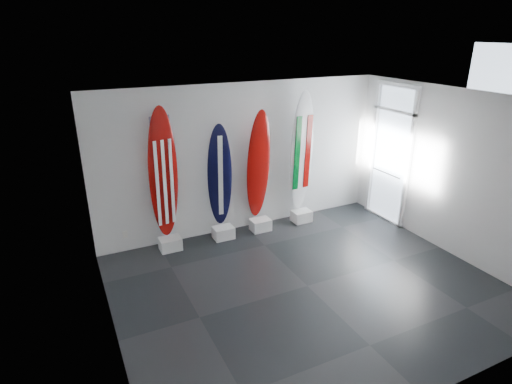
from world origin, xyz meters
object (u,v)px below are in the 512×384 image
surfboard_usa (163,174)px  surfboard_swiss (258,166)px  surfboard_italy (302,153)px  surfboard_navy (220,176)px

surfboard_usa → surfboard_swiss: (1.91, 0.00, -0.10)m
surfboard_usa → surfboard_italy: surfboard_italy is taller
surfboard_italy → surfboard_usa: bearing=173.7°
surfboard_navy → surfboard_italy: surfboard_italy is taller
surfboard_navy → surfboard_usa: bearing=-168.0°
surfboard_usa → surfboard_italy: bearing=-10.3°
surfboard_navy → surfboard_italy: size_ratio=0.81×
surfboard_navy → surfboard_swiss: size_ratio=0.91×
surfboard_usa → surfboard_navy: (1.08, 0.00, -0.20)m
surfboard_navy → surfboard_italy: 1.84m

